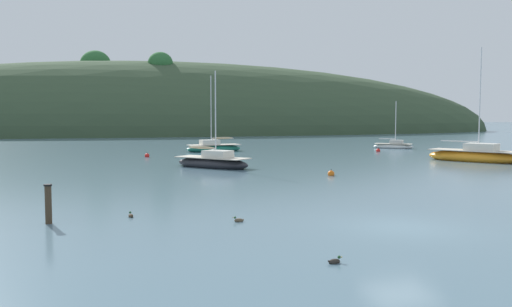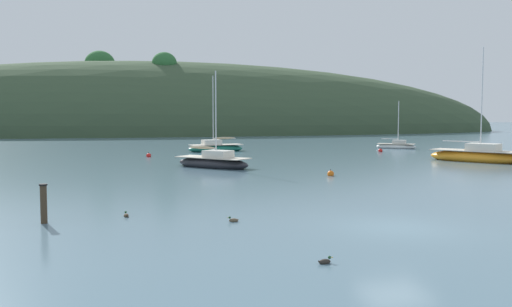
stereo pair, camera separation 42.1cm
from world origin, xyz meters
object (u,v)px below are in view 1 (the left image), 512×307
(sailboat_red_portside, at_px, (474,156))
(sailboat_black_sloop, at_px, (214,148))
(mooring_buoy_channel, at_px, (378,151))
(sailboat_cream_ketch, at_px, (213,162))
(mooring_buoy_outer, at_px, (147,156))
(sailboat_teal_outer, at_px, (394,146))
(mooring_buoy_inner, at_px, (331,174))
(duck_lone_right, at_px, (335,261))
(jetty_piling, at_px, (48,204))
(duck_lead, at_px, (131,216))
(duck_trailing, at_px, (239,220))

(sailboat_red_portside, height_order, sailboat_black_sloop, sailboat_red_portside)
(sailboat_red_portside, relative_size, mooring_buoy_channel, 18.17)
(sailboat_cream_ketch, bearing_deg, mooring_buoy_outer, 110.59)
(mooring_buoy_channel, bearing_deg, sailboat_teal_outer, 46.45)
(sailboat_cream_ketch, bearing_deg, mooring_buoy_inner, -48.83)
(sailboat_cream_ketch, xyz_separation_m, mooring_buoy_outer, (-4.16, 11.09, -0.27))
(mooring_buoy_outer, bearing_deg, duck_lone_right, -86.03)
(sailboat_teal_outer, relative_size, jetty_piling, 3.85)
(sailboat_cream_ketch, distance_m, mooring_buoy_channel, 23.16)
(sailboat_red_portside, relative_size, duck_lone_right, 23.02)
(sailboat_cream_ketch, distance_m, duck_lead, 19.62)
(duck_lone_right, bearing_deg, mooring_buoy_channel, 60.88)
(mooring_buoy_outer, xyz_separation_m, duck_trailing, (1.39, -31.53, -0.07))
(duck_trailing, bearing_deg, duck_lead, 152.81)
(mooring_buoy_outer, bearing_deg, duck_lead, -94.80)
(mooring_buoy_inner, distance_m, duck_trailing, 16.00)
(sailboat_cream_ketch, xyz_separation_m, jetty_piling, (-9.60, -19.01, 0.36))
(mooring_buoy_channel, bearing_deg, sailboat_red_portside, -78.72)
(sailboat_teal_outer, bearing_deg, sailboat_cream_ketch, -145.84)
(mooring_buoy_outer, height_order, duck_trailing, mooring_buoy_outer)
(mooring_buoy_channel, distance_m, duck_trailing, 39.46)
(mooring_buoy_inner, distance_m, duck_lone_right, 20.84)
(duck_lead, xyz_separation_m, jetty_piling, (-2.95, -0.55, 0.69))
(duck_lead, bearing_deg, sailboat_red_portside, 31.70)
(sailboat_black_sloop, bearing_deg, sailboat_red_portside, -42.36)
(sailboat_red_portside, bearing_deg, mooring_buoy_outer, 156.33)
(sailboat_teal_outer, xyz_separation_m, mooring_buoy_channel, (-4.38, -4.61, -0.18))
(sailboat_teal_outer, height_order, mooring_buoy_channel, sailboat_teal_outer)
(mooring_buoy_outer, bearing_deg, mooring_buoy_inner, -60.11)
(sailboat_red_portside, bearing_deg, duck_lone_right, -132.52)
(jetty_piling, bearing_deg, duck_lead, 10.59)
(sailboat_cream_ketch, bearing_deg, duck_lead, -109.80)
(mooring_buoy_outer, bearing_deg, sailboat_red_portside, -23.67)
(sailboat_teal_outer, bearing_deg, jetty_piling, -133.67)
(sailboat_black_sloop, relative_size, jetty_piling, 5.65)
(sailboat_cream_ketch, bearing_deg, duck_trailing, -97.72)
(sailboat_teal_outer, distance_m, mooring_buoy_channel, 6.36)
(sailboat_cream_ketch, bearing_deg, jetty_piling, -116.79)
(mooring_buoy_channel, bearing_deg, mooring_buoy_outer, -178.15)
(sailboat_red_portside, relative_size, sailboat_black_sloop, 1.19)
(sailboat_red_portside, bearing_deg, sailboat_teal_outer, 83.61)
(duck_lone_right, relative_size, duck_trailing, 1.00)
(mooring_buoy_channel, relative_size, jetty_piling, 0.37)
(sailboat_cream_ketch, relative_size, sailboat_black_sloop, 0.90)
(sailboat_black_sloop, height_order, duck_trailing, sailboat_black_sloop)
(duck_lead, bearing_deg, sailboat_black_sloop, 74.48)
(mooring_buoy_outer, distance_m, duck_trailing, 31.56)
(mooring_buoy_channel, relative_size, mooring_buoy_outer, 1.00)
(mooring_buoy_outer, height_order, duck_lead, mooring_buoy_outer)
(sailboat_cream_ketch, distance_m, duck_lone_right, 26.66)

